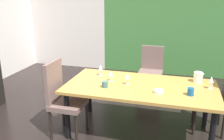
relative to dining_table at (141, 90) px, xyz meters
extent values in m
cube|color=black|center=(-0.75, -0.23, -0.66)|extent=(5.57, 6.27, 0.02)
cube|color=silver|center=(-2.47, 2.85, 0.68)|extent=(2.15, 0.10, 2.67)
cube|color=#40793A|center=(0.32, 2.85, 0.68)|extent=(3.43, 0.10, 2.67)
cube|color=#BD8940|center=(0.00, 0.00, 0.05)|extent=(2.04, 1.04, 0.04)
cylinder|color=black|center=(-0.92, 0.42, -0.31)|extent=(0.07, 0.07, 0.68)
cylinder|color=black|center=(0.92, 0.42, -0.31)|extent=(0.07, 0.07, 0.68)
cylinder|color=black|center=(-0.92, -0.42, -0.31)|extent=(0.07, 0.07, 0.68)
cylinder|color=black|center=(0.92, -0.42, -0.31)|extent=(0.07, 0.07, 0.68)
cube|color=#6F5650|center=(-0.94, -0.32, -0.19)|extent=(0.44, 0.44, 0.07)
cube|color=#6F5650|center=(-1.14, -0.32, 0.11)|extent=(0.05, 0.42, 0.60)
cylinder|color=black|center=(-0.75, -0.13, -0.44)|extent=(0.04, 0.04, 0.42)
cylinder|color=black|center=(-0.75, -0.51, -0.44)|extent=(0.04, 0.04, 0.42)
cylinder|color=black|center=(-1.13, -0.13, -0.44)|extent=(0.04, 0.04, 0.42)
cylinder|color=black|center=(-1.13, -0.51, -0.44)|extent=(0.04, 0.04, 0.42)
cube|color=#6F5650|center=(0.94, 0.32, -0.19)|extent=(0.44, 0.44, 0.07)
cylinder|color=black|center=(0.75, 0.13, -0.44)|extent=(0.04, 0.04, 0.42)
cylinder|color=black|center=(0.75, 0.51, -0.44)|extent=(0.04, 0.04, 0.42)
cylinder|color=black|center=(1.13, 0.13, -0.44)|extent=(0.04, 0.04, 0.42)
cylinder|color=black|center=(1.13, 0.51, -0.44)|extent=(0.04, 0.04, 0.42)
cube|color=#6F5650|center=(-0.03, 1.34, -0.19)|extent=(0.44, 0.44, 0.07)
cube|color=#6F5650|center=(-0.03, 1.54, 0.05)|extent=(0.42, 0.05, 0.49)
cylinder|color=black|center=(0.16, 1.15, -0.44)|extent=(0.04, 0.04, 0.42)
cylinder|color=black|center=(-0.22, 1.15, -0.44)|extent=(0.04, 0.04, 0.42)
cylinder|color=black|center=(0.16, 1.53, -0.44)|extent=(0.04, 0.04, 0.42)
cylinder|color=black|center=(-0.22, 1.53, -0.44)|extent=(0.04, 0.04, 0.42)
cylinder|color=silver|center=(0.90, 0.13, 0.07)|extent=(0.06, 0.06, 0.00)
cylinder|color=silver|center=(0.90, 0.13, 0.11)|extent=(0.01, 0.01, 0.08)
cone|color=silver|center=(0.90, 0.13, 0.20)|extent=(0.07, 0.07, 0.08)
cylinder|color=silver|center=(-0.44, 0.06, 0.07)|extent=(0.06, 0.06, 0.00)
cylinder|color=silver|center=(-0.44, 0.06, 0.11)|extent=(0.01, 0.01, 0.07)
cone|color=silver|center=(-0.44, 0.06, 0.18)|extent=(0.06, 0.06, 0.07)
cylinder|color=silver|center=(-0.18, -0.02, 0.07)|extent=(0.06, 0.06, 0.00)
cylinder|color=silver|center=(-0.18, -0.02, 0.11)|extent=(0.01, 0.01, 0.08)
cone|color=silver|center=(-0.18, -0.02, 0.19)|extent=(0.07, 0.07, 0.07)
cylinder|color=silver|center=(-0.66, 0.25, 0.07)|extent=(0.07, 0.07, 0.00)
cylinder|color=silver|center=(-0.66, 0.25, 0.11)|extent=(0.01, 0.01, 0.08)
cone|color=silver|center=(-0.66, 0.25, 0.19)|extent=(0.07, 0.07, 0.08)
cylinder|color=white|center=(0.26, -0.20, 0.09)|extent=(0.12, 0.12, 0.04)
cylinder|color=#39635F|center=(-0.45, -0.20, 0.11)|extent=(0.08, 0.08, 0.08)
cylinder|color=#16518D|center=(0.65, -0.18, 0.12)|extent=(0.08, 0.08, 0.10)
cylinder|color=white|center=(0.75, 0.34, 0.14)|extent=(0.12, 0.12, 0.15)
cone|color=white|center=(0.81, 0.34, 0.20)|extent=(0.04, 0.04, 0.03)
camera|label=1|loc=(0.49, -3.17, 1.29)|focal=40.00mm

